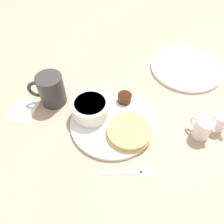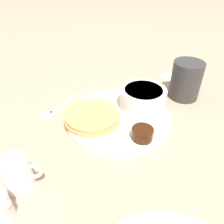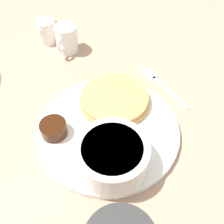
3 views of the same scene
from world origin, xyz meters
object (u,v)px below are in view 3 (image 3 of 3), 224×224
at_px(plate, 108,130).
at_px(creamer_pitcher_far, 47,31).
at_px(creamer_pitcher_near, 67,39).
at_px(fork, 159,82).
at_px(bowl, 113,155).

xyz_separation_m(plate, creamer_pitcher_far, (0.12, -0.29, 0.02)).
xyz_separation_m(plate, creamer_pitcher_near, (0.07, -0.25, 0.03)).
height_order(plate, fork, plate).
bearing_deg(bowl, creamer_pitcher_near, -77.45).
relative_size(bowl, creamer_pitcher_far, 1.99).
distance_m(plate, bowl, 0.08).
distance_m(bowl, creamer_pitcher_far, 0.38).
height_order(bowl, creamer_pitcher_far, bowl).
xyz_separation_m(plate, fork, (-0.12, -0.12, -0.00)).
relative_size(plate, bowl, 2.22).
relative_size(bowl, fork, 0.88).
distance_m(plate, creamer_pitcher_near, 0.26).
height_order(plate, bowl, bowl).
distance_m(creamer_pitcher_far, fork, 0.29).
relative_size(creamer_pitcher_far, fork, 0.44).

